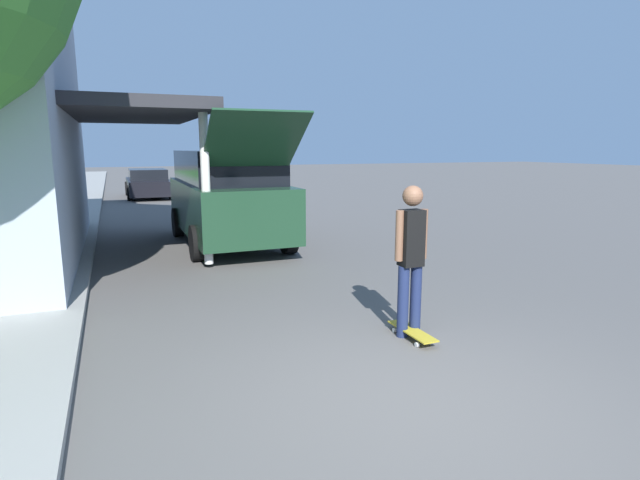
# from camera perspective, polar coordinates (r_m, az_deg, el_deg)

# --- Properties ---
(ground_plane) EXTENTS (120.00, 120.00, 0.00)m
(ground_plane) POSITION_cam_1_polar(r_m,az_deg,el_deg) (4.62, 10.01, -17.70)
(ground_plane) COLOR #54514F
(sidewalk) EXTENTS (1.80, 80.00, 0.10)m
(sidewalk) POSITION_cam_1_polar(r_m,az_deg,el_deg) (9.74, -29.98, -3.52)
(sidewalk) COLOR gray
(sidewalk) RESTS_ON ground_plane
(suv_parked) EXTENTS (2.10, 5.59, 2.79)m
(suv_parked) POSITION_cam_1_polar(r_m,az_deg,el_deg) (11.49, -10.60, 5.09)
(suv_parked) COLOR #193823
(suv_parked) RESTS_ON ground_plane
(car_down_street) EXTENTS (1.88, 4.28, 1.26)m
(car_down_street) POSITION_cam_1_polar(r_m,az_deg,el_deg) (23.66, -19.05, 6.11)
(car_down_street) COLOR black
(car_down_street) RESTS_ON ground_plane
(skateboarder) EXTENTS (0.41, 0.23, 1.76)m
(skateboarder) POSITION_cam_1_polar(r_m,az_deg,el_deg) (5.78, 10.35, -1.52)
(skateboarder) COLOR #192347
(skateboarder) RESTS_ON ground_plane
(skateboard) EXTENTS (0.21, 0.77, 0.10)m
(skateboard) POSITION_cam_1_polar(r_m,az_deg,el_deg) (5.94, 10.49, -10.26)
(skateboard) COLOR #A89323
(skateboard) RESTS_ON ground_plane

